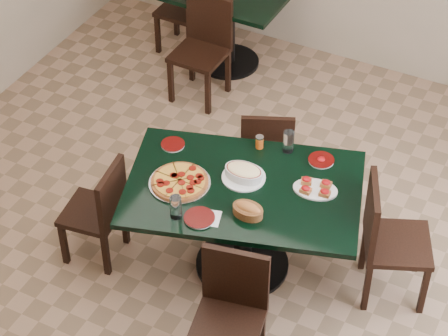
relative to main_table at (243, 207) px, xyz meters
The scene contains 21 objects.
floor 0.63m from the main_table, behind, with size 5.50×5.50×0.00m, color #8F6C52.
room_shell 1.98m from the main_table, 66.80° to the left, with size 5.50×5.50×5.50m.
main_table is the anchor object (origin of this frame).
back_table 2.50m from the main_table, 119.00° to the left, with size 1.02×0.75×0.75m.
chair_far 0.77m from the main_table, 102.74° to the left, with size 0.50×0.50×0.81m.
chair_near 0.80m from the main_table, 69.17° to the right, with size 0.48×0.48×0.88m.
chair_right 0.95m from the main_table, 14.12° to the left, with size 0.56×0.56×0.92m.
chair_left 0.98m from the main_table, 159.19° to the right, with size 0.43×0.43×0.81m.
back_chair_near 2.09m from the main_table, 125.27° to the left, with size 0.43×0.43×0.90m.
back_chair_left 2.75m from the main_table, 126.31° to the left, with size 0.40×0.40×0.85m.
pepperoni_pizza 0.46m from the main_table, 156.84° to the right, with size 0.40×0.40×0.04m.
lasagna_casserole 0.24m from the main_table, 116.45° to the left, with size 0.29×0.29×0.09m.
bread_basket 0.34m from the main_table, 58.30° to the right, with size 0.21×0.15×0.09m.
bruschetta_platter 0.51m from the main_table, 22.50° to the left, with size 0.32×0.25×0.05m.
side_plate_near 0.45m from the main_table, 106.44° to the right, with size 0.20×0.20×0.02m.
side_plate_far_r 0.61m from the main_table, 52.87° to the left, with size 0.18×0.18×0.03m.
side_plate_far_l 0.66m from the main_table, 165.97° to the left, with size 0.16×0.16×0.02m.
napkin_setting 0.41m from the main_table, 100.27° to the right, with size 0.18×0.18×0.01m.
water_glass_a 0.54m from the main_table, 76.74° to the left, with size 0.07×0.07×0.16m, color white.
water_glass_b 0.57m from the main_table, 120.26° to the right, with size 0.07×0.07×0.16m, color white.
pepper_shaker 0.47m from the main_table, 101.03° to the left, with size 0.05×0.05×0.09m.
Camera 1 is at (2.06, -3.76, 4.58)m, focal length 70.00 mm.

